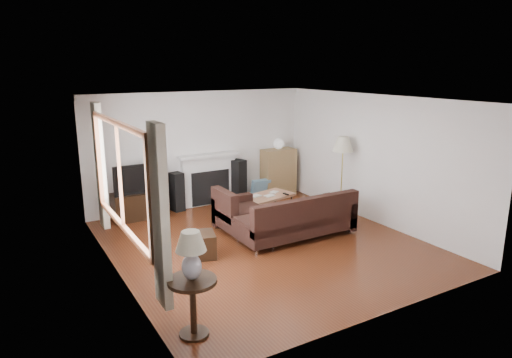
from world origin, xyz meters
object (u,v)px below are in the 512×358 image
bookshelf (278,172)px  side_table (193,307)px  tv_stand (140,205)px  sectional_sofa (296,217)px  coffee_table (267,205)px  floor_lamp (342,176)px

bookshelf → side_table: size_ratio=1.58×
bookshelf → tv_stand: bearing=-179.1°
sectional_sofa → coffee_table: 1.36m
tv_stand → side_table: size_ratio=1.54×
sectional_sofa → coffee_table: size_ratio=2.12×
floor_lamp → side_table: size_ratio=2.33×
tv_stand → floor_lamp: bearing=-26.9°
coffee_table → tv_stand: bearing=139.9°
floor_lamp → tv_stand: bearing=153.1°
sectional_sofa → floor_lamp: 1.76m
bookshelf → floor_lamp: (0.30, -1.92, 0.26)m
tv_stand → side_table: 4.50m
bookshelf → sectional_sofa: size_ratio=0.47×
side_table → sectional_sofa: bearing=34.9°
bookshelf → coffee_table: bearing=-131.0°
sectional_sofa → floor_lamp: floor_lamp is taller
tv_stand → coffee_table: bearing=-26.8°
tv_stand → bookshelf: size_ratio=0.97×
side_table → bookshelf: bearing=47.9°
sectional_sofa → floor_lamp: bearing=21.8°
floor_lamp → sectional_sofa: bearing=-158.2°
tv_stand → bookshelf: bookshelf is taller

